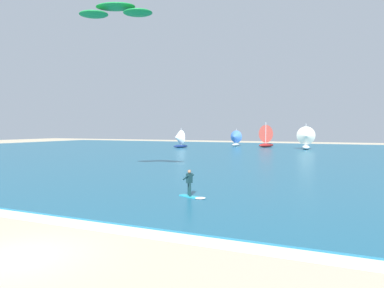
% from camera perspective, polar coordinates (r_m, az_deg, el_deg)
% --- Properties ---
extents(ground_plane, '(220.00, 220.00, 0.00)m').
position_cam_1_polar(ground_plane, '(13.77, -25.76, -16.05)').
color(ground_plane, beige).
extents(ocean, '(160.00, 90.00, 0.10)m').
position_cam_1_polar(ocean, '(58.92, 14.20, -1.72)').
color(ocean, '#1E607F').
rests_on(ocean, ground).
extents(shoreline_foam, '(80.94, 1.90, 0.01)m').
position_cam_1_polar(shoreline_foam, '(17.99, -18.80, -11.51)').
color(shoreline_foam, white).
rests_on(shoreline_foam, ground).
extents(kitesurfer, '(2.02, 1.24, 1.67)m').
position_cam_1_polar(kitesurfer, '(21.91, -0.08, -6.99)').
color(kitesurfer, '#26B2CC').
rests_on(kitesurfer, ocean).
extents(kite, '(6.39, 3.73, 0.92)m').
position_cam_1_polar(kite, '(31.28, -12.23, 20.26)').
color(kite, '#198C3F').
extents(sailboat_far_right, '(4.52, 5.05, 5.67)m').
position_cam_1_polar(sailboat_far_right, '(82.04, 12.19, 1.33)').
color(sailboat_far_right, maroon).
rests_on(sailboat_far_right, ocean).
extents(sailboat_far_left, '(3.51, 3.88, 4.31)m').
position_cam_1_polar(sailboat_far_left, '(77.46, -2.18, 0.85)').
color(sailboat_far_left, navy).
rests_on(sailboat_far_left, ocean).
extents(sailboat_leading, '(3.93, 4.55, 5.19)m').
position_cam_1_polar(sailboat_leading, '(74.55, 17.93, 0.98)').
color(sailboat_leading, white).
rests_on(sailboat_leading, ocean).
extents(sailboat_heeled_over, '(3.14, 3.66, 4.19)m').
position_cam_1_polar(sailboat_heeled_over, '(85.04, 6.96, 0.95)').
color(sailboat_heeled_over, silver).
rests_on(sailboat_heeled_over, ocean).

